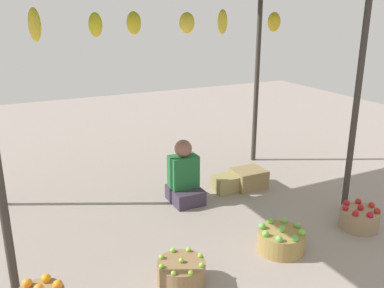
% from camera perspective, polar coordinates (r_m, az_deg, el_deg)
% --- Properties ---
extents(ground_plane, '(14.00, 14.00, 0.00)m').
position_cam_1_polar(ground_plane, '(5.09, -2.77, -8.49)').
color(ground_plane, gray).
extents(market_stall_structure, '(3.91, 2.20, 2.53)m').
position_cam_1_polar(market_stall_structure, '(4.57, -3.26, 18.79)').
color(market_stall_structure, '#38332D').
rests_on(market_stall_structure, ground).
extents(vendor_person, '(0.36, 0.44, 0.78)m').
position_cam_1_polar(vendor_person, '(5.12, -1.07, -4.68)').
color(vendor_person, '#3B3142').
rests_on(vendor_person, ground).
extents(basket_limes, '(0.41, 0.41, 0.26)m').
position_cam_1_polar(basket_limes, '(3.74, -1.45, -17.13)').
color(basket_limes, olive).
rests_on(basket_limes, ground).
extents(basket_green_apples, '(0.46, 0.46, 0.27)m').
position_cam_1_polar(basket_green_apples, '(4.29, 11.99, -12.62)').
color(basket_green_apples, olive).
rests_on(basket_green_apples, ground).
extents(basket_red_apples, '(0.41, 0.41, 0.27)m').
position_cam_1_polar(basket_red_apples, '(4.93, 21.75, -9.31)').
color(basket_red_apples, '#967D5C').
rests_on(basket_red_apples, ground).
extents(wooden_crate_near_vendor, '(0.42, 0.35, 0.24)m').
position_cam_1_polar(wooden_crate_near_vendor, '(5.62, 7.69, -4.65)').
color(wooden_crate_near_vendor, olive).
rests_on(wooden_crate_near_vendor, ground).
extents(wooden_crate_stacked_rear, '(0.43, 0.26, 0.20)m').
position_cam_1_polar(wooden_crate_stacked_rear, '(5.51, 5.13, -5.27)').
color(wooden_crate_stacked_rear, '#9A8852').
rests_on(wooden_crate_stacked_rear, ground).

